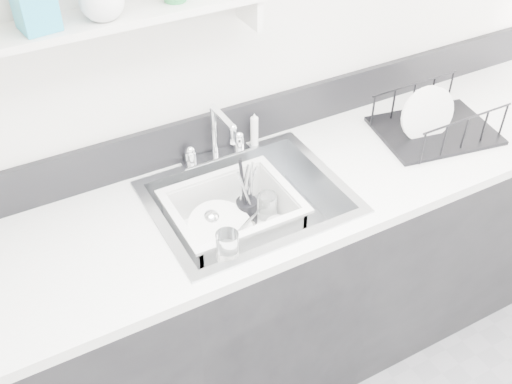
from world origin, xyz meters
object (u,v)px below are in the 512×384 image
wash_tub (233,218)px  dish_rack (438,115)px  sink (249,218)px  counter_run (250,290)px

wash_tub → dish_rack: dish_rack is taller
sink → wash_tub: (-0.05, 0.02, 0.00)m
sink → dish_rack: 0.82m
dish_rack → wash_tub: bearing=-170.8°
counter_run → dish_rack: 0.97m
sink → wash_tub: 0.05m
counter_run → sink: (0.00, 0.00, 0.37)m
counter_run → wash_tub: size_ratio=7.61×
wash_tub → dish_rack: (0.85, -0.02, 0.16)m
counter_run → sink: 0.37m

